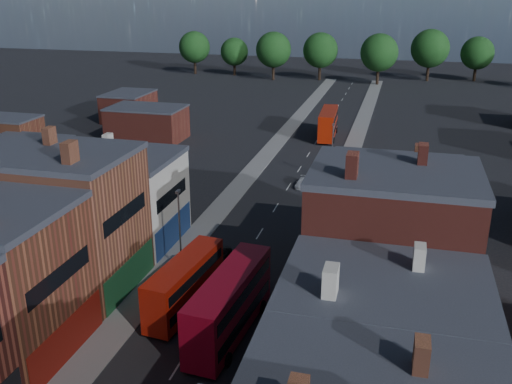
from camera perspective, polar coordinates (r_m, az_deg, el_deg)
The scene contains 9 objects.
pavement_west at distance 73.36m, azimuth -2.64°, elevation -0.52°, with size 3.00×200.00×0.12m, color gray.
pavement_east at distance 70.83m, azimuth 7.47°, elevation -1.44°, with size 3.00×200.00×0.12m, color gray.
lamp_post_2 at distance 53.76m, azimuth -7.65°, elevation -3.26°, with size 0.25×0.70×8.12m.
lamp_post_3 at distance 78.94m, azimuth 7.64°, elevation 4.37°, with size 0.25×0.70×8.12m.
bus_0 at distance 48.42m, azimuth -7.12°, elevation -9.05°, with size 3.50×10.50×4.45m.
bus_1 at distance 44.67m, azimuth -2.67°, elevation -11.06°, with size 3.77×12.05×5.12m.
bus_2 at distance 102.49m, azimuth 7.22°, elevation 6.85°, with size 3.34×11.53×4.93m.
car_2 at distance 56.87m, azimuth -3.88°, elevation -6.38°, with size 1.80×3.90×1.08m, color black.
car_3 at distance 77.36m, azimuth 4.66°, elevation 0.92°, with size 1.52×3.74×1.08m, color silver.
Camera 1 is at (14.02, -15.54, 25.85)m, focal length 40.00 mm.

